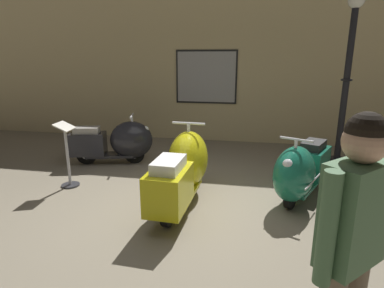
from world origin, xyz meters
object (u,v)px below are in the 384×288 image
(scooter_1, at_px, (183,168))
(scooter_2, at_px, (300,171))
(info_stanchion, at_px, (68,160))
(scooter_0, at_px, (118,142))
(lamppost, at_px, (346,82))
(visitor_0, at_px, (350,240))

(scooter_1, relative_size, scooter_2, 1.09)
(scooter_1, distance_m, info_stanchion, 1.90)
(scooter_2, height_order, info_stanchion, info_stanchion)
(scooter_0, xyz_separation_m, lamppost, (4.05, 0.56, 1.14))
(scooter_1, height_order, lamppost, lamppost)
(scooter_2, relative_size, visitor_0, 0.95)
(scooter_2, xyz_separation_m, info_stanchion, (-3.49, -0.13, -0.02))
(scooter_0, relative_size, info_stanchion, 1.56)
(scooter_1, distance_m, visitor_0, 2.84)
(scooter_0, height_order, lamppost, lamppost)
(scooter_0, bearing_deg, scooter_2, -32.90)
(scooter_0, bearing_deg, info_stanchion, -119.21)
(scooter_2, bearing_deg, scooter_1, -53.35)
(scooter_2, distance_m, info_stanchion, 3.49)
(scooter_1, distance_m, lamppost, 3.34)
(lamppost, distance_m, info_stanchion, 4.85)
(scooter_0, bearing_deg, scooter_1, -56.08)
(scooter_2, xyz_separation_m, lamppost, (0.88, 1.63, 1.12))
(lamppost, height_order, visitor_0, lamppost)
(scooter_0, relative_size, scooter_2, 0.98)
(scooter_0, xyz_separation_m, info_stanchion, (-0.32, -1.19, -0.01))
(scooter_0, relative_size, lamppost, 0.53)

